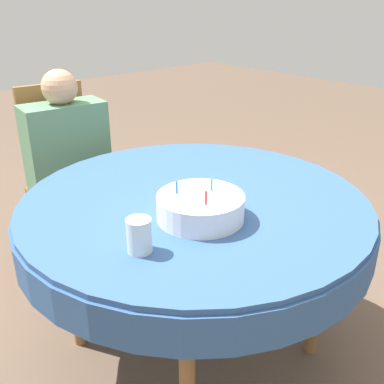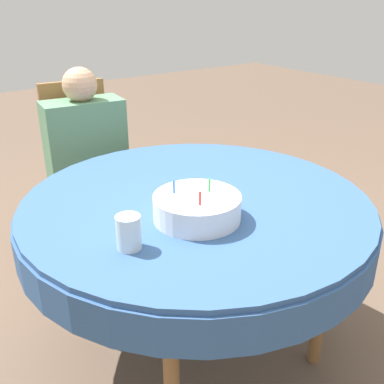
{
  "view_description": "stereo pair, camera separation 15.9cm",
  "coord_description": "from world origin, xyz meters",
  "views": [
    {
      "loc": [
        -1.03,
        -1.11,
        1.42
      ],
      "look_at": [
        -0.05,
        -0.04,
        0.77
      ],
      "focal_mm": 42.0,
      "sensor_mm": 36.0,
      "label": 1
    },
    {
      "loc": [
        -0.9,
        -1.21,
        1.42
      ],
      "look_at": [
        -0.05,
        -0.04,
        0.77
      ],
      "focal_mm": 42.0,
      "sensor_mm": 36.0,
      "label": 2
    }
  ],
  "objects": [
    {
      "name": "ground_plane",
      "position": [
        0.0,
        0.0,
        0.0
      ],
      "size": [
        12.0,
        12.0,
        0.0
      ],
      "primitive_type": "plane",
      "color": "brown"
    },
    {
      "name": "birthday_cake",
      "position": [
        -0.1,
        -0.14,
        0.76
      ],
      "size": [
        0.29,
        0.29,
        0.13
      ],
      "color": "white",
      "rests_on": "dining_table"
    },
    {
      "name": "drinking_glass",
      "position": [
        -0.37,
        -0.17,
        0.77
      ],
      "size": [
        0.08,
        0.08,
        0.11
      ],
      "color": "silver",
      "rests_on": "dining_table"
    },
    {
      "name": "person",
      "position": [
        -0.04,
        0.9,
        0.65
      ],
      "size": [
        0.42,
        0.33,
        1.08
      ],
      "rotation": [
        0.0,
        0.0,
        -0.13
      ],
      "color": "tan",
      "rests_on": "ground_plane"
    },
    {
      "name": "chair",
      "position": [
        -0.03,
        1.0,
        0.52
      ],
      "size": [
        0.43,
        0.43,
        0.98
      ],
      "rotation": [
        0.0,
        0.0,
        -0.13
      ],
      "color": "brown",
      "rests_on": "ground_plane"
    },
    {
      "name": "dining_table",
      "position": [
        0.0,
        0.0,
        0.63
      ],
      "size": [
        1.31,
        1.31,
        0.72
      ],
      "color": "#335689",
      "rests_on": "ground_plane"
    }
  ]
}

